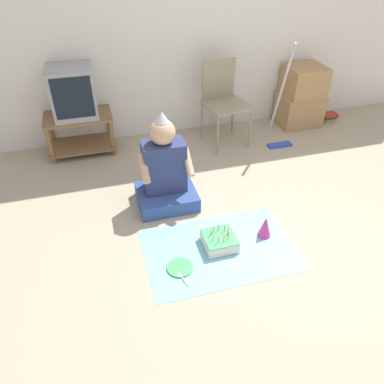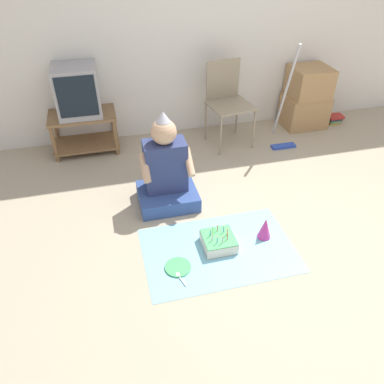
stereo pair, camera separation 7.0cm
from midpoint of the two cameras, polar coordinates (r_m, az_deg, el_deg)
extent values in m
plane|color=tan|center=(3.16, 15.41, -8.33)|extent=(16.00, 16.00, 0.00)
cube|color=silver|center=(4.46, 2.88, 25.09)|extent=(6.40, 0.06, 2.55)
cube|color=olive|center=(4.28, -17.49, 10.90)|extent=(0.71, 0.43, 0.03)
cube|color=olive|center=(4.43, -16.69, 6.91)|extent=(0.71, 0.43, 0.02)
cylinder|color=olive|center=(4.23, -21.27, 6.61)|extent=(0.04, 0.04, 0.44)
cylinder|color=olive|center=(4.20, -12.52, 8.11)|extent=(0.04, 0.04, 0.44)
cylinder|color=olive|center=(4.56, -21.15, 8.82)|extent=(0.04, 0.04, 0.44)
cylinder|color=olive|center=(4.53, -12.98, 10.23)|extent=(0.04, 0.04, 0.44)
cube|color=#99999E|center=(4.18, -18.19, 14.28)|extent=(0.44, 0.41, 0.52)
cube|color=black|center=(3.98, -18.17, 13.40)|extent=(0.38, 0.01, 0.42)
cube|color=gray|center=(4.25, 4.81, 13.05)|extent=(0.51, 0.50, 0.02)
cube|color=gray|center=(4.34, 3.59, 16.74)|extent=(0.40, 0.08, 0.44)
cylinder|color=gray|center=(4.11, 3.42, 8.56)|extent=(0.02, 0.02, 0.47)
cylinder|color=gray|center=(4.30, 8.37, 9.57)|extent=(0.02, 0.02, 0.47)
cylinder|color=gray|center=(4.42, 1.02, 10.76)|extent=(0.02, 0.02, 0.47)
cylinder|color=gray|center=(4.60, 5.76, 11.65)|extent=(0.02, 0.02, 0.47)
cube|color=#A87F51|center=(4.99, 15.56, 12.04)|extent=(0.51, 0.41, 0.39)
cube|color=#A87F51|center=(4.86, 16.29, 15.96)|extent=(0.45, 0.43, 0.35)
cube|color=#2D4CB2|center=(4.48, 12.75, 7.01)|extent=(0.28, 0.09, 0.03)
cylinder|color=#B7B7BC|center=(4.36, 12.91, 14.56)|extent=(0.03, 0.32, 1.13)
cube|color=#A88933|center=(5.25, 19.54, 10.29)|extent=(0.15, 0.14, 0.02)
cube|color=#60936B|center=(5.25, 19.65, 10.51)|extent=(0.15, 0.14, 0.02)
cube|color=#333338|center=(5.24, 19.76, 10.75)|extent=(0.17, 0.12, 0.03)
cube|color=#B72D28|center=(5.23, 19.88, 11.03)|extent=(0.19, 0.14, 0.03)
cube|color=#334C8C|center=(3.46, -4.45, -0.72)|extent=(0.53, 0.45, 0.14)
cube|color=navy|center=(3.33, -4.86, 3.92)|extent=(0.37, 0.22, 0.47)
sphere|color=tan|center=(3.16, -5.17, 9.05)|extent=(0.22, 0.22, 0.22)
cone|color=silver|center=(3.10, -5.31, 11.34)|extent=(0.12, 0.12, 0.09)
cylinder|color=tan|center=(3.17, -7.90, 3.56)|extent=(0.06, 0.25, 0.20)
cylinder|color=tan|center=(3.23, -1.23, 4.59)|extent=(0.06, 0.25, 0.20)
cube|color=#7FC6E0|center=(3.05, 3.58, -8.71)|extent=(1.20, 0.78, 0.01)
cube|color=#F4E0C6|center=(3.04, 3.55, -7.49)|extent=(0.26, 0.26, 0.09)
cube|color=#4CB266|center=(3.01, 3.59, -6.82)|extent=(0.25, 0.25, 0.01)
cylinder|color=#EA4C4C|center=(3.01, 4.84, -6.08)|extent=(0.01, 0.01, 0.07)
sphere|color=#FFCC4C|center=(2.99, 4.88, -5.52)|extent=(0.01, 0.01, 0.01)
cylinder|color=#4C7FE5|center=(3.04, 4.29, -5.65)|extent=(0.01, 0.01, 0.07)
sphere|color=#FFCC4C|center=(3.01, 4.32, -5.09)|extent=(0.01, 0.01, 0.01)
cylinder|color=#EA4C4C|center=(3.04, 3.34, -5.52)|extent=(0.01, 0.01, 0.07)
sphere|color=#FFCC4C|center=(3.01, 3.37, -4.96)|extent=(0.01, 0.01, 0.01)
cylinder|color=#66C666|center=(3.02, 2.64, -5.76)|extent=(0.01, 0.01, 0.07)
sphere|color=#FFCC4C|center=(3.00, 2.66, -5.20)|extent=(0.01, 0.01, 0.01)
cylinder|color=#4C7FE5|center=(2.99, 2.27, -6.28)|extent=(0.01, 0.01, 0.07)
sphere|color=#FFCC4C|center=(2.97, 2.28, -5.72)|extent=(0.01, 0.01, 0.01)
cylinder|color=#E58CCC|center=(2.96, 2.57, -6.99)|extent=(0.01, 0.01, 0.07)
sphere|color=#FFCC4C|center=(2.93, 2.59, -6.42)|extent=(0.01, 0.01, 0.01)
cylinder|color=#4C7FE5|center=(2.94, 3.35, -7.32)|extent=(0.01, 0.01, 0.07)
sphere|color=#FFCC4C|center=(2.91, 3.38, -6.76)|extent=(0.01, 0.01, 0.01)
cylinder|color=#E58CCC|center=(2.94, 4.17, -7.28)|extent=(0.01, 0.01, 0.07)
sphere|color=#FFCC4C|center=(2.92, 4.21, -6.72)|extent=(0.01, 0.01, 0.01)
cylinder|color=#EA4C4C|center=(2.98, 4.91, -6.72)|extent=(0.01, 0.01, 0.07)
sphere|color=#FFCC4C|center=(2.95, 4.95, -6.16)|extent=(0.01, 0.01, 0.01)
cone|color=#CC338C|center=(3.14, 10.46, -5.19)|extent=(0.11, 0.11, 0.19)
cylinder|color=#4CB266|center=(2.90, -2.58, -11.39)|extent=(0.20, 0.20, 0.01)
ellipsoid|color=white|center=(2.85, -2.55, -12.50)|extent=(0.04, 0.05, 0.01)
cube|color=white|center=(2.81, -1.80, -13.46)|extent=(0.04, 0.10, 0.01)
camera|label=1|loc=(0.04, -90.66, -0.49)|focal=35.00mm
camera|label=2|loc=(0.04, 89.34, 0.49)|focal=35.00mm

